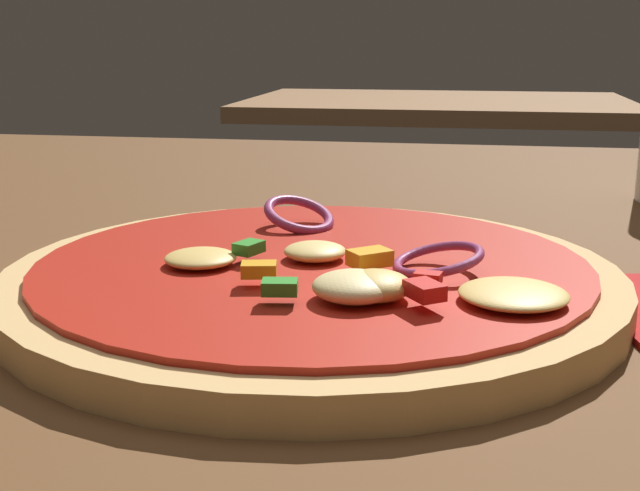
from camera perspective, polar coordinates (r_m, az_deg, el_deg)
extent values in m
cube|color=brown|center=(0.41, -3.89, -4.48)|extent=(1.35, 1.10, 0.03)
cylinder|color=tan|center=(0.38, -0.53, -2.55)|extent=(0.28, 0.28, 0.01)
cylinder|color=red|center=(0.38, -0.53, -1.26)|extent=(0.25, 0.25, 0.00)
ellipsoid|color=#E5BC60|center=(0.33, 13.07, -3.24)|extent=(0.04, 0.04, 0.01)
ellipsoid|color=#F4DB8E|center=(0.32, 2.37, -2.81)|extent=(0.03, 0.03, 0.01)
ellipsoid|color=#EFCC72|center=(0.38, -0.34, -0.40)|extent=(0.03, 0.03, 0.01)
ellipsoid|color=#E5BC60|center=(0.33, 3.81, -2.74)|extent=(0.03, 0.03, 0.01)
ellipsoid|color=#E5BC60|center=(0.38, -8.16, -0.85)|extent=(0.03, 0.03, 0.01)
torus|color=#93386B|center=(0.45, -1.44, 2.12)|extent=(0.05, 0.05, 0.02)
torus|color=#93386B|center=(0.36, 8.07, -0.95)|extent=(0.05, 0.05, 0.01)
cube|color=#2D8C28|center=(0.32, -2.76, -2.85)|extent=(0.01, 0.01, 0.01)
cube|color=orange|center=(0.34, -4.19, -1.65)|extent=(0.02, 0.01, 0.01)
cube|color=orange|center=(0.35, 3.41, -0.84)|extent=(0.02, 0.02, 0.01)
cube|color=red|center=(0.31, 7.15, -3.05)|extent=(0.02, 0.02, 0.01)
cube|color=red|center=(0.34, 7.38, -2.17)|extent=(0.01, 0.01, 0.00)
cube|color=#2D8C28|center=(0.38, -5.35, -0.12)|extent=(0.01, 0.02, 0.01)
cube|color=silver|center=(0.40, -20.07, -3.29)|extent=(0.03, 0.01, 0.00)
cube|color=silver|center=(0.41, -19.56, -3.08)|extent=(0.03, 0.01, 0.00)
cube|color=silver|center=(0.41, -19.07, -2.87)|extent=(0.03, 0.01, 0.00)
cube|color=silver|center=(0.42, -18.58, -2.66)|extent=(0.03, 0.01, 0.00)
cube|color=brown|center=(1.59, 8.05, 9.39)|extent=(0.70, 0.48, 0.03)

